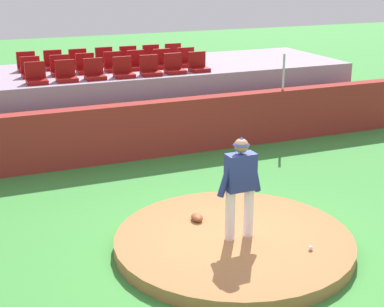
% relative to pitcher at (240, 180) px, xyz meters
% --- Properties ---
extents(ground_plane, '(60.00, 60.00, 0.00)m').
position_rel_pitcher_xyz_m(ground_plane, '(-0.06, 0.07, -1.21)').
color(ground_plane, '#3D8C3A').
extents(pitchers_mound, '(3.96, 3.96, 0.21)m').
position_rel_pitcher_xyz_m(pitchers_mound, '(-0.06, 0.07, -1.10)').
color(pitchers_mound, '#A76D40').
rests_on(pitchers_mound, ground_plane).
extents(pitcher, '(0.79, 0.27, 1.73)m').
position_rel_pitcher_xyz_m(pitcher, '(0.00, 0.00, 0.00)').
color(pitcher, white).
rests_on(pitcher, pitchers_mound).
extents(baseball, '(0.07, 0.07, 0.07)m').
position_rel_pitcher_xyz_m(baseball, '(0.83, -0.84, -0.96)').
color(baseball, white).
rests_on(baseball, pitchers_mound).
extents(fielding_glove, '(0.24, 0.33, 0.11)m').
position_rel_pitcher_xyz_m(fielding_glove, '(-0.38, 0.87, -0.95)').
color(fielding_glove, brown).
rests_on(fielding_glove, pitchers_mound).
extents(brick_barrier, '(15.44, 0.40, 1.36)m').
position_rel_pitcher_xyz_m(brick_barrier, '(-0.06, 5.15, -0.53)').
color(brick_barrier, maroon).
rests_on(brick_barrier, ground_plane).
extents(fence_post_right, '(0.06, 0.06, 0.94)m').
position_rel_pitcher_xyz_m(fence_post_right, '(3.91, 5.15, 0.62)').
color(fence_post_right, silver).
rests_on(fence_post_right, brick_barrier).
extents(bleacher_platform, '(13.32, 3.56, 1.78)m').
position_rel_pitcher_xyz_m(bleacher_platform, '(-0.06, 7.60, -0.32)').
color(bleacher_platform, '#99859A').
rests_on(bleacher_platform, ground_plane).
extents(stadium_chair_0, '(0.48, 0.44, 0.50)m').
position_rel_pitcher_xyz_m(stadium_chair_0, '(-2.18, 6.36, 0.72)').
color(stadium_chair_0, maroon).
rests_on(stadium_chair_0, bleacher_platform).
extents(stadium_chair_1, '(0.48, 0.44, 0.50)m').
position_rel_pitcher_xyz_m(stadium_chair_1, '(-1.47, 6.36, 0.72)').
color(stadium_chair_1, maroon).
rests_on(stadium_chair_1, bleacher_platform).
extents(stadium_chair_2, '(0.48, 0.44, 0.50)m').
position_rel_pitcher_xyz_m(stadium_chair_2, '(-0.77, 6.36, 0.72)').
color(stadium_chair_2, maroon).
rests_on(stadium_chair_2, bleacher_platform).
extents(stadium_chair_3, '(0.48, 0.44, 0.50)m').
position_rel_pitcher_xyz_m(stadium_chair_3, '(-0.04, 6.33, 0.72)').
color(stadium_chair_3, maroon).
rests_on(stadium_chair_3, bleacher_platform).
extents(stadium_chair_4, '(0.48, 0.44, 0.50)m').
position_rel_pitcher_xyz_m(stadium_chair_4, '(0.66, 6.32, 0.72)').
color(stadium_chair_4, maroon).
rests_on(stadium_chair_4, bleacher_platform).
extents(stadium_chair_5, '(0.48, 0.44, 0.50)m').
position_rel_pitcher_xyz_m(stadium_chair_5, '(1.33, 6.36, 0.72)').
color(stadium_chair_5, maroon).
rests_on(stadium_chair_5, bleacher_platform).
extents(stadium_chair_6, '(0.48, 0.44, 0.50)m').
position_rel_pitcher_xyz_m(stadium_chair_6, '(2.02, 6.37, 0.72)').
color(stadium_chair_6, maroon).
rests_on(stadium_chair_6, bleacher_platform).
extents(stadium_chair_7, '(0.48, 0.44, 0.50)m').
position_rel_pitcher_xyz_m(stadium_chair_7, '(-2.18, 7.24, 0.72)').
color(stadium_chair_7, maroon).
rests_on(stadium_chair_7, bleacher_platform).
extents(stadium_chair_8, '(0.48, 0.44, 0.50)m').
position_rel_pitcher_xyz_m(stadium_chair_8, '(-1.44, 7.21, 0.72)').
color(stadium_chair_8, maroon).
rests_on(stadium_chair_8, bleacher_platform).
extents(stadium_chair_9, '(0.48, 0.44, 0.50)m').
position_rel_pitcher_xyz_m(stadium_chair_9, '(-0.78, 7.25, 0.72)').
color(stadium_chair_9, maroon).
rests_on(stadium_chair_9, bleacher_platform).
extents(stadium_chair_10, '(0.48, 0.44, 0.50)m').
position_rel_pitcher_xyz_m(stadium_chair_10, '(-0.03, 7.26, 0.72)').
color(stadium_chair_10, maroon).
rests_on(stadium_chair_10, bleacher_platform).
extents(stadium_chair_11, '(0.48, 0.44, 0.50)m').
position_rel_pitcher_xyz_m(stadium_chair_11, '(0.61, 7.27, 0.72)').
color(stadium_chair_11, maroon).
rests_on(stadium_chair_11, bleacher_platform).
extents(stadium_chair_12, '(0.48, 0.44, 0.50)m').
position_rel_pitcher_xyz_m(stadium_chair_12, '(1.34, 7.23, 0.72)').
color(stadium_chair_12, maroon).
rests_on(stadium_chair_12, bleacher_platform).
extents(stadium_chair_13, '(0.48, 0.44, 0.50)m').
position_rel_pitcher_xyz_m(stadium_chair_13, '(2.06, 7.23, 0.72)').
color(stadium_chair_13, maroon).
rests_on(stadium_chair_13, bleacher_platform).
extents(stadium_chair_14, '(0.48, 0.44, 0.50)m').
position_rel_pitcher_xyz_m(stadium_chair_14, '(-2.16, 8.15, 0.72)').
color(stadium_chair_14, maroon).
rests_on(stadium_chair_14, bleacher_platform).
extents(stadium_chair_15, '(0.48, 0.44, 0.50)m').
position_rel_pitcher_xyz_m(stadium_chair_15, '(-1.45, 8.16, 0.72)').
color(stadium_chair_15, maroon).
rests_on(stadium_chair_15, bleacher_platform).
extents(stadium_chair_16, '(0.48, 0.44, 0.50)m').
position_rel_pitcher_xyz_m(stadium_chair_16, '(-0.78, 8.12, 0.72)').
color(stadium_chair_16, maroon).
rests_on(stadium_chair_16, bleacher_platform).
extents(stadium_chair_17, '(0.48, 0.44, 0.50)m').
position_rel_pitcher_xyz_m(stadium_chair_17, '(-0.03, 8.17, 0.72)').
color(stadium_chair_17, maroon).
rests_on(stadium_chair_17, bleacher_platform).
extents(stadium_chair_18, '(0.48, 0.44, 0.50)m').
position_rel_pitcher_xyz_m(stadium_chair_18, '(0.66, 8.14, 0.72)').
color(stadium_chair_18, maroon).
rests_on(stadium_chair_18, bleacher_platform).
extents(stadium_chair_19, '(0.48, 0.44, 0.50)m').
position_rel_pitcher_xyz_m(stadium_chair_19, '(1.34, 8.15, 0.72)').
color(stadium_chair_19, maroon).
rests_on(stadium_chair_19, bleacher_platform).
extents(stadium_chair_20, '(0.48, 0.44, 0.50)m').
position_rel_pitcher_xyz_m(stadium_chair_20, '(2.03, 8.16, 0.72)').
color(stadium_chair_20, maroon).
rests_on(stadium_chair_20, bleacher_platform).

